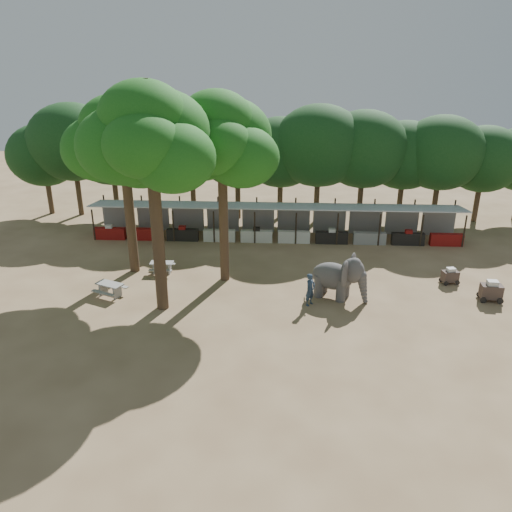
# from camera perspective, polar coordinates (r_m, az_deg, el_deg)

# --- Properties ---
(ground) EXTENTS (100.00, 100.00, 0.00)m
(ground) POSITION_cam_1_polar(r_m,az_deg,el_deg) (25.79, 1.62, -8.31)
(ground) COLOR brown
(ground) RESTS_ON ground
(vendor_stalls) EXTENTS (28.00, 2.99, 2.80)m
(vendor_stalls) POSITION_cam_1_polar(r_m,az_deg,el_deg) (38.02, 2.25, 3.75)
(vendor_stalls) COLOR #AAAEB3
(vendor_stalls) RESTS_ON ground
(yard_tree_left) EXTENTS (7.10, 6.90, 11.02)m
(yard_tree_left) POSITION_cam_1_polar(r_m,az_deg,el_deg) (31.41, -15.12, 12.39)
(yard_tree_left) COLOR #332316
(yard_tree_left) RESTS_ON ground
(yard_tree_center) EXTENTS (7.10, 6.90, 12.04)m
(yard_tree_center) POSITION_cam_1_polar(r_m,az_deg,el_deg) (25.67, -12.19, 12.98)
(yard_tree_center) COLOR #332316
(yard_tree_center) RESTS_ON ground
(yard_tree_back) EXTENTS (7.10, 6.90, 11.36)m
(yard_tree_back) POSITION_cam_1_polar(r_m,az_deg,el_deg) (29.08, -4.18, 13.04)
(yard_tree_back) COLOR #332316
(yard_tree_back) RESTS_ON ground
(backdrop_trees) EXTENTS (46.46, 5.95, 8.33)m
(backdrop_trees) POSITION_cam_1_polar(r_m,az_deg,el_deg) (41.98, 2.48, 11.57)
(backdrop_trees) COLOR #332316
(backdrop_trees) RESTS_ON ground
(elephant) EXTENTS (3.48, 2.74, 2.60)m
(elephant) POSITION_cam_1_polar(r_m,az_deg,el_deg) (28.80, 9.50, -2.35)
(elephant) COLOR #413F3E
(elephant) RESTS_ON ground
(handler) EXTENTS (0.77, 0.80, 1.86)m
(handler) POSITION_cam_1_polar(r_m,az_deg,el_deg) (27.88, 6.21, -3.84)
(handler) COLOR #26384C
(handler) RESTS_ON ground
(picnic_table_near) EXTENTS (2.02, 1.93, 0.79)m
(picnic_table_near) POSITION_cam_1_polar(r_m,az_deg,el_deg) (30.12, -16.35, -3.50)
(picnic_table_near) COLOR gray
(picnic_table_near) RESTS_ON ground
(picnic_table_far) EXTENTS (1.48, 1.33, 0.73)m
(picnic_table_far) POSITION_cam_1_polar(r_m,az_deg,el_deg) (32.54, -10.69, -1.12)
(picnic_table_far) COLOR gray
(picnic_table_far) RESTS_ON ground
(cart_front) EXTENTS (1.32, 0.92, 1.23)m
(cart_front) POSITION_cam_1_polar(r_m,az_deg,el_deg) (31.31, 25.28, -3.62)
(cart_front) COLOR #372924
(cart_front) RESTS_ON ground
(cart_back) EXTENTS (1.15, 0.87, 1.01)m
(cart_back) POSITION_cam_1_polar(r_m,az_deg,el_deg) (32.73, 21.30, -2.12)
(cart_back) COLOR #372924
(cart_back) RESTS_ON ground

